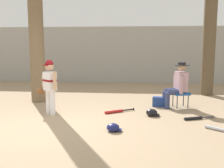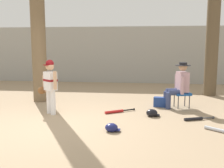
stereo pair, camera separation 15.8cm
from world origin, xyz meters
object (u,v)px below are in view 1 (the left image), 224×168
Objects in this scene: bat_black_composite at (196,118)px; batting_helmet_navy at (113,128)px; folding_stool at (181,94)px; seated_spectator at (177,84)px; bat_aluminum_silver at (220,129)px; bat_red_barrel at (116,111)px; tree_behind_spectator at (211,14)px; batting_helmet_black at (152,113)px; young_ballplayer at (49,84)px; handbag_beside_stool at (159,102)px.

batting_helmet_navy reaches higher than bat_black_composite.
folding_stool is 0.40× the size of seated_spectator.
bat_aluminum_silver is 2.06m from batting_helmet_navy.
bat_aluminum_silver is 0.89× the size of bat_red_barrel.
tree_behind_spectator is 4.66m from bat_red_barrel.
seated_spectator reaches higher than bat_aluminum_silver.
young_ballplayer is at bearing -178.05° from batting_helmet_black.
tree_behind_spectator is 4.46× the size of young_ballplayer.
bat_black_composite and bat_aluminum_silver have the same top height.
bat_black_composite is at bearing -2.22° from young_ballplayer.
handbag_beside_stool is at bearing 64.52° from batting_helmet_navy.
folding_stool is at bearing 102.93° from bat_aluminum_silver.
folding_stool is 2.70m from batting_helmet_navy.
bat_red_barrel is at bearing 92.25° from batting_helmet_navy.
folding_stool reaches higher than bat_aluminum_silver.
young_ballplayer is at bearing 177.78° from bat_black_composite.
batting_helmet_black is (-0.80, -0.97, -0.29)m from folding_stool.
seated_spectator is 1.71× the size of bat_black_composite.
young_ballplayer reaches higher than bat_aluminum_silver.
young_ballplayer reaches higher than batting_helmet_black.
folding_stool is 1.84m from bat_red_barrel.
folding_stool is at bearing 53.47° from batting_helmet_navy.
bat_aluminum_silver is at bearing -100.40° from tree_behind_spectator.
bat_black_composite is 0.98× the size of bat_red_barrel.
batting_helmet_black is (-0.70, -0.94, -0.56)m from seated_spectator.
handbag_beside_stool is 0.47× the size of bat_red_barrel.
seated_spectator is 1.33m from bat_black_composite.
bat_red_barrel is (1.56, 0.30, -0.71)m from young_ballplayer.
folding_stool is 1.42× the size of handbag_beside_stool.
bat_aluminum_silver is 2.42m from bat_red_barrel.
batting_helmet_navy is at bearing -150.79° from bat_black_composite.
bat_aluminum_silver and bat_red_barrel have the same top height.
batting_helmet_black is (0.85, -0.22, 0.04)m from bat_red_barrel.
batting_helmet_navy is (-1.60, -2.16, -0.29)m from folding_stool.
handbag_beside_stool is 1.35m from bat_red_barrel.
tree_behind_spectator is 8.11× the size of bat_red_barrel.
handbag_beside_stool is 1.03m from batting_helmet_black.
tree_behind_spectator is at bearing 72.05° from bat_black_composite.
tree_behind_spectator is at bearing 55.81° from batting_helmet_black.
folding_stool is at bearing 50.33° from batting_helmet_black.
bat_red_barrel is at bearing 150.21° from bat_aluminum_silver.
tree_behind_spectator is 19.86× the size of batting_helmet_navy.
folding_stool is at bearing 18.04° from young_ballplayer.
handbag_beside_stool is at bearing -132.25° from tree_behind_spectator.
bat_black_composite is at bearing -13.51° from bat_red_barrel.
young_ballplayer reaches higher than bat_black_composite.
bat_red_barrel is (-1.65, -0.74, -0.33)m from folding_stool.
young_ballplayer is 2.94m from handbag_beside_stool.
batting_helmet_black is (-1.96, -2.88, -2.55)m from tree_behind_spectator.
bat_black_composite is at bearing -82.57° from folding_stool.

